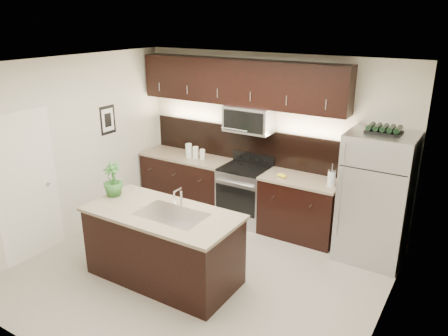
# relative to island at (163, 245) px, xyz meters

# --- Properties ---
(ground) EXTENTS (4.50, 4.50, 0.00)m
(ground) POSITION_rel_island_xyz_m (0.32, 0.30, -0.47)
(ground) COLOR gray
(ground) RESTS_ON ground
(room_walls) EXTENTS (4.52, 4.02, 2.71)m
(room_walls) POSITION_rel_island_xyz_m (0.21, 0.26, 1.22)
(room_walls) COLOR beige
(room_walls) RESTS_ON ground
(counter_run) EXTENTS (3.51, 0.65, 0.94)m
(counter_run) POSITION_rel_island_xyz_m (-0.13, 1.99, -0.00)
(counter_run) COLOR black
(counter_run) RESTS_ON ground
(upper_fixtures) EXTENTS (3.49, 0.40, 1.66)m
(upper_fixtures) POSITION_rel_island_xyz_m (-0.11, 2.14, 1.67)
(upper_fixtures) COLOR black
(upper_fixtures) RESTS_ON counter_run
(island) EXTENTS (1.96, 0.96, 0.94)m
(island) POSITION_rel_island_xyz_m (0.00, 0.00, 0.00)
(island) COLOR black
(island) RESTS_ON ground
(sink_faucet) EXTENTS (0.84, 0.50, 0.28)m
(sink_faucet) POSITION_rel_island_xyz_m (0.15, 0.01, 0.48)
(sink_faucet) COLOR silver
(sink_faucet) RESTS_ON island
(refrigerator) EXTENTS (0.87, 0.78, 1.80)m
(refrigerator) POSITION_rel_island_xyz_m (2.12, 1.93, 0.43)
(refrigerator) COLOR #B2B2B7
(refrigerator) RESTS_ON ground
(wine_rack) EXTENTS (0.44, 0.28, 0.10)m
(wine_rack) POSITION_rel_island_xyz_m (2.12, 1.93, 1.38)
(wine_rack) COLOR black
(wine_rack) RESTS_ON refrigerator
(plant) EXTENTS (0.27, 0.27, 0.46)m
(plant) POSITION_rel_island_xyz_m (-0.87, 0.07, 0.70)
(plant) COLOR #2D6327
(plant) RESTS_ON island
(canisters) EXTENTS (0.35, 0.14, 0.24)m
(canisters) POSITION_rel_island_xyz_m (-0.90, 1.96, 0.57)
(canisters) COLOR silver
(canisters) RESTS_ON counter_run
(french_press) EXTENTS (0.11, 0.11, 0.33)m
(french_press) POSITION_rel_island_xyz_m (1.49, 1.94, 0.59)
(french_press) COLOR silver
(french_press) RESTS_ON counter_run
(bananas) EXTENTS (0.20, 0.18, 0.05)m
(bananas) POSITION_rel_island_xyz_m (0.72, 1.91, 0.49)
(bananas) COLOR yellow
(bananas) RESTS_ON counter_run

